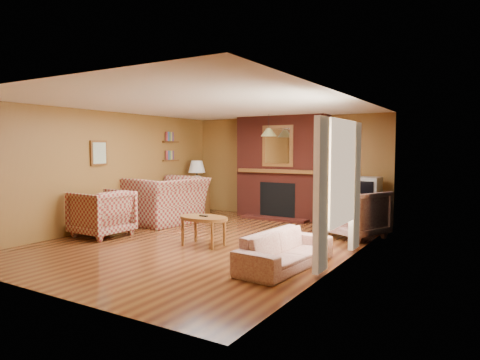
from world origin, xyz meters
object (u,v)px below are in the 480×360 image
Objects in this scene: plaid_loveseat at (166,200)px; floral_sofa at (285,250)px; crt_tv at (367,188)px; floral_armchair at (355,213)px; side_table at (197,201)px; table_lamp at (197,173)px; tv_stand at (367,213)px; plaid_armchair at (102,213)px; coffee_table at (204,220)px; fireplace at (282,168)px.

plaid_loveseat is 4.18m from floral_sofa.
floral_sofa is 3.69m from crt_tv.
floral_armchair is 4.33m from side_table.
table_lamp is 1.22× the size of tv_stand.
coffee_table is at bearing 101.51° from plaid_armchair.
plaid_loveseat is 4.31m from crt_tv.
plaid_armchair is at bearing -87.28° from side_table.
coffee_table is 3.70m from crt_tv.
floral_sofa is (1.90, -3.84, -0.94)m from fireplace.
floral_armchair reaches higher than coffee_table.
table_lamp is at bearing 55.72° from floral_sofa.
coffee_table is at bearing -121.05° from crt_tv.
tv_stand is at bearing 133.42° from plaid_armchair.
tv_stand is (1.90, 3.16, -0.15)m from coffee_table.
plaid_armchair is 1.82× the size of crt_tv.
crt_tv is at bearing 2.90° from floral_sofa.
plaid_loveseat is at bearing -80.37° from side_table.
tv_stand is at bearing -61.77° from floral_armchair.
plaid_armchair is (-0.10, -1.68, -0.07)m from plaid_loveseat.
plaid_armchair is (-1.95, -3.69, -0.75)m from fireplace.
plaid_loveseat is 1.51m from side_table.
plaid_loveseat is 1.72× the size of coffee_table.
crt_tv is at bearing -61.75° from floral_armchair.
tv_stand is (4.15, 0.35, -0.03)m from side_table.
side_table is at bearing 0.00° from table_lamp.
coffee_table is (2.00, -1.34, -0.07)m from plaid_loveseat.
plaid_armchair is 2.13m from coffee_table.
crt_tv is (3.90, 1.82, 0.31)m from plaid_loveseat.
floral_armchair is at bearing -0.40° from floral_sofa.
floral_sofa is (3.75, -1.83, -0.26)m from plaid_loveseat.
plaid_loveseat is at bearing 32.86° from floral_armchair.
fireplace reaches higher than floral_armchair.
crt_tv reaches higher than plaid_loveseat.
table_lamp is at bearing -165.71° from fireplace.
side_table is (-4.25, 0.82, -0.13)m from floral_armchair.
floral_armchair is 2.82m from coffee_table.
tv_stand is at bearing 4.82° from table_lamp.
plaid_armchair reaches higher than side_table.
table_lamp reaches higher than side_table.
side_table is 4.19m from crt_tv.
table_lamp reaches higher than coffee_table.
plaid_loveseat reaches higher than plaid_armchair.
floral_sofa is at bearing 90.03° from plaid_armchair.
crt_tv reaches higher than coffee_table.
crt_tv reaches higher than floral_sofa.
fireplace is at bearing 154.33° from plaid_armchair.
crt_tv reaches higher than plaid_armchair.
table_lamp is 4.23m from tv_stand.
side_table reaches higher than tv_stand.
tv_stand is 0.52m from crt_tv.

